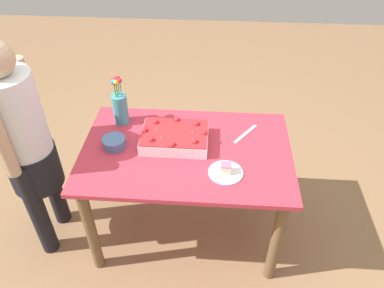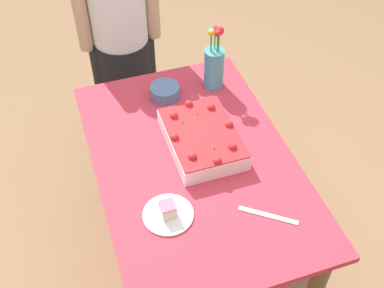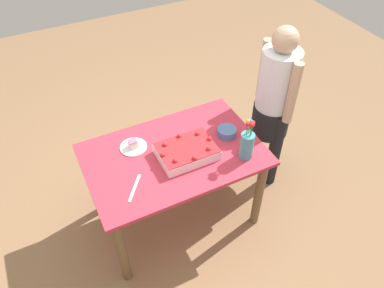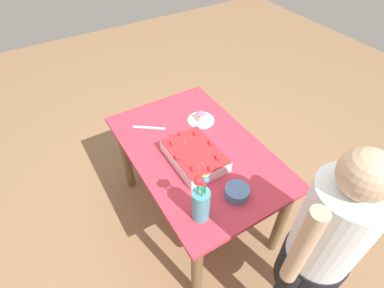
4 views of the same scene
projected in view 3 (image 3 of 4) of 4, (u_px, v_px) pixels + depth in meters
name	position (u px, v px, depth m)	size (l,w,h in m)	color
ground_plane	(177.00, 215.00, 3.25)	(8.00, 8.00, 0.00)	#8F6B49
dining_table	(174.00, 166.00, 2.81)	(1.28, 0.84, 0.76)	#C03144
sheet_cake	(187.00, 151.00, 2.67)	(0.41, 0.29, 0.11)	white
serving_plate_with_slice	(133.00, 146.00, 2.75)	(0.20, 0.20, 0.07)	white
cake_knife	(135.00, 188.00, 2.48)	(0.24, 0.02, 0.00)	silver
flower_vase	(247.00, 143.00, 2.61)	(0.10, 0.10, 0.33)	teal
fruit_bowl	(227.00, 132.00, 2.84)	(0.14, 0.14, 0.06)	#4C6C9E
person_standing	(274.00, 100.00, 3.02)	(0.31, 0.45, 1.49)	black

